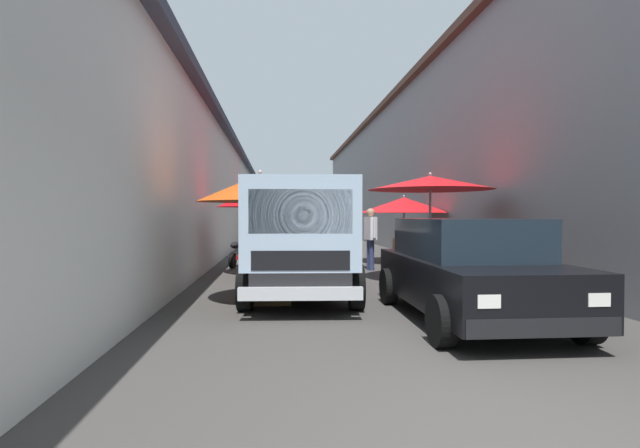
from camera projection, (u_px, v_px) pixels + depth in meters
The scene contains 13 objects.
ground at pixel (324, 259), 16.25m from camera, with size 90.00×90.00×0.00m, color #3D3A38.
building_left_whitewash at pixel (135, 193), 17.82m from camera, with size 49.80×7.50×4.67m.
building_right_concrete at pixel (491, 168), 19.06m from camera, with size 49.80×7.50×6.82m.
fruit_stall_near_right at pixel (429, 194), 10.61m from camera, with size 2.81×2.81×2.46m.
fruit_stall_mid_lane at pixel (261, 209), 11.91m from camera, with size 2.22×2.22×2.28m.
fruit_stall_near_left at pixel (283, 213), 21.87m from camera, with size 2.39×2.39×2.10m.
fruit_stall_far_right at pixel (404, 209), 14.83m from camera, with size 2.83×2.83×2.14m.
fruit_stall_far_left at pixel (262, 205), 8.01m from camera, with size 2.12×2.12×2.27m.
hatchback_car at pixel (468, 268), 6.78m from camera, with size 3.92×1.95×1.45m.
delivery_truck at pixel (301, 242), 8.12m from camera, with size 5.01×2.18×2.08m.
vendor_by_crates at pixel (370, 234), 12.93m from camera, with size 0.66×0.29×1.69m.
vendor_in_shade at pixel (319, 238), 12.11m from camera, with size 0.47×0.49×1.60m.
parked_scooter at pixel (239, 251), 14.03m from camera, with size 1.67×0.56×1.14m.
Camera 1 is at (-2.64, 1.61, 1.50)m, focal length 26.55 mm.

